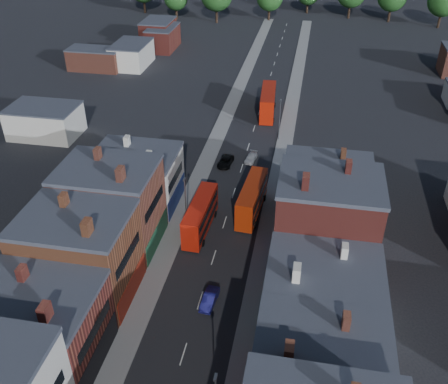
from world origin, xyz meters
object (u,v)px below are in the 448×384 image
at_px(bus_1, 252,198).
at_px(ped_3, 269,270).
at_px(car_1, 209,299).
at_px(car_2, 225,161).
at_px(bus_0, 200,215).
at_px(car_3, 251,158).
at_px(bus_2, 268,102).

bearing_deg(bus_1, ped_3, -68.84).
height_order(bus_1, car_1, bus_1).
bearing_deg(car_2, bus_0, -86.24).
distance_m(car_2, ped_3, 28.84).
height_order(car_2, ped_3, ped_3).
xyz_separation_m(bus_0, ped_3, (10.58, -7.84, -1.52)).
xyz_separation_m(car_1, car_3, (-0.00, 35.18, -0.11)).
xyz_separation_m(bus_0, bus_1, (6.54, 5.56, 0.06)).
height_order(bus_0, car_2, bus_0).
relative_size(bus_1, car_2, 2.39).
bearing_deg(ped_3, bus_1, 24.38).
bearing_deg(bus_2, bus_1, -91.15).
height_order(bus_0, bus_2, bus_2).
relative_size(car_1, car_3, 1.04).
bearing_deg(bus_0, bus_2, 85.56).
bearing_deg(bus_0, car_3, 81.03).
bearing_deg(car_1, bus_1, 88.64).
bearing_deg(bus_1, car_2, 120.03).
bearing_deg(bus_0, ped_3, -34.28).
xyz_separation_m(car_2, car_3, (4.16, 2.31, -0.09)).
bearing_deg(car_2, bus_2, 81.90).
xyz_separation_m(car_2, ped_3, (10.50, -26.86, 0.36)).
distance_m(bus_2, car_2, 23.00).
bearing_deg(bus_2, car_3, -95.62).
bearing_deg(car_3, car_2, -143.33).
height_order(bus_1, ped_3, bus_1).
bearing_deg(bus_1, bus_2, 97.05).
height_order(bus_0, car_3, bus_0).
height_order(car_1, car_2, car_1).
relative_size(bus_1, ped_3, 6.30).
height_order(bus_1, car_2, bus_1).
bearing_deg(car_2, ped_3, -64.66).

